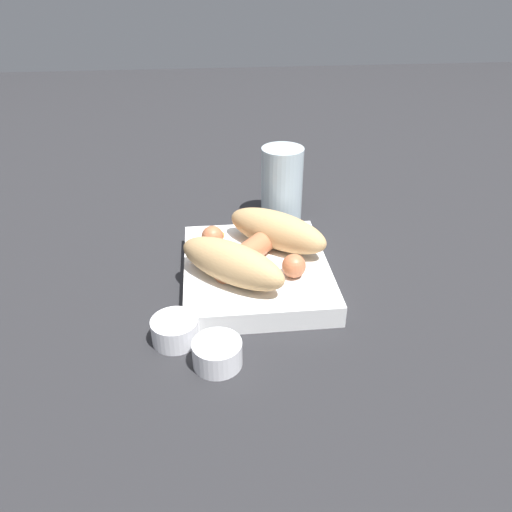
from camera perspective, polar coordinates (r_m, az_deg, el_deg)
name	(u,v)px	position (r m, az deg, el deg)	size (l,w,h in m)	color
ground_plane	(256,280)	(0.70, 0.00, -2.79)	(3.00, 3.00, 0.00)	#232326
food_tray	(256,271)	(0.69, 0.00, -1.77)	(0.23, 0.19, 0.03)	white
bread_roll	(255,246)	(0.67, -0.06, 1.19)	(0.22, 0.22, 0.05)	tan
sausage	(251,251)	(0.68, -0.55, 0.63)	(0.12, 0.13, 0.03)	#B26642
pickled_veggies	(213,243)	(0.72, -4.91, 1.52)	(0.07, 0.06, 0.00)	orange
condiment_cup_near	(175,331)	(0.59, -9.22, -8.51)	(0.06, 0.06, 0.03)	white
condiment_cup_far	(217,354)	(0.56, -4.43, -11.16)	(0.06, 0.06, 0.03)	white
drink_glass	(282,184)	(0.84, 2.98, 8.21)	(0.07, 0.07, 0.12)	silver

